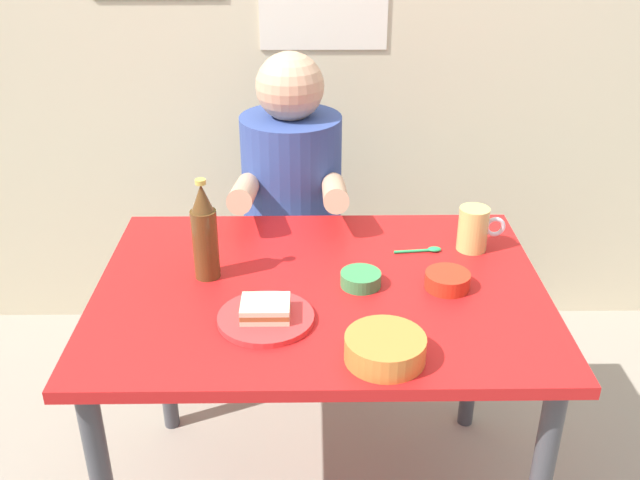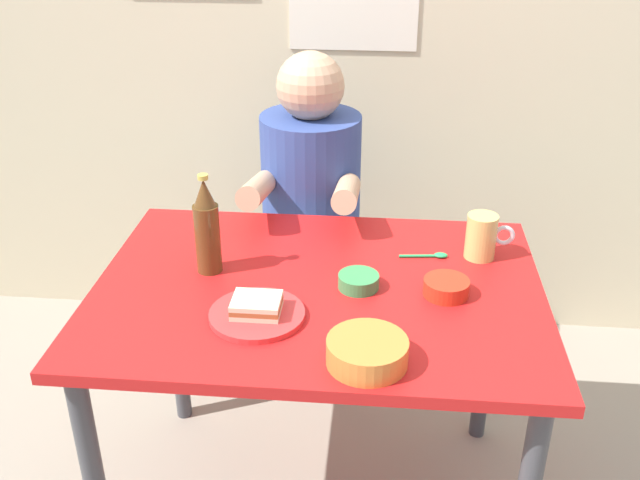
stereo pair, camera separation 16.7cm
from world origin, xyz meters
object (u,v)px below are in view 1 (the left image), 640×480
object	(u,v)px
stool	(294,289)
plate_orange	(266,318)
person_seated	(292,179)
beer_bottle	(205,234)
dining_table	(320,317)
beer_mug	(474,229)
sandwich	(265,309)
sauce_bowl_chili	(447,280)

from	to	relation	value
stool	plate_orange	world-z (taller)	plate_orange
person_seated	beer_bottle	size ratio (longest dim) A/B	2.75
dining_table	plate_orange	distance (m)	0.22
stool	person_seated	size ratio (longest dim) A/B	0.63
beer_bottle	stool	bearing A→B (deg)	71.14
stool	beer_mug	distance (m)	0.80
person_seated	sandwich	bearing A→B (deg)	-93.08
plate_orange	beer_mug	distance (m)	0.64
sandwich	beer_bottle	xyz separation A→B (m)	(-0.16, 0.20, 0.09)
beer_mug	sauce_bowl_chili	xyz separation A→B (m)	(-0.10, -0.20, -0.04)
stool	sandwich	size ratio (longest dim) A/B	4.09
plate_orange	sauce_bowl_chili	size ratio (longest dim) A/B	2.00
sandwich	sauce_bowl_chili	distance (m)	0.46
dining_table	sandwich	world-z (taller)	sandwich
beer_bottle	sauce_bowl_chili	size ratio (longest dim) A/B	2.38
sandwich	beer_bottle	distance (m)	0.27
person_seated	dining_table	bearing A→B (deg)	-82.29
stool	sauce_bowl_chili	distance (m)	0.86
dining_table	beer_mug	size ratio (longest dim) A/B	8.73
beer_bottle	sauce_bowl_chili	world-z (taller)	beer_bottle
beer_bottle	sauce_bowl_chili	xyz separation A→B (m)	(0.59, -0.06, -0.10)
dining_table	sauce_bowl_chili	size ratio (longest dim) A/B	10.00
dining_table	person_seated	xyz separation A→B (m)	(-0.08, 0.62, 0.12)
dining_table	plate_orange	size ratio (longest dim) A/B	5.00
plate_orange	sandwich	bearing A→B (deg)	0.00
plate_orange	stool	bearing A→B (deg)	86.97
beer_mug	sauce_bowl_chili	world-z (taller)	beer_mug
dining_table	beer_bottle	world-z (taller)	beer_bottle
beer_mug	stool	bearing A→B (deg)	138.12
stool	beer_bottle	distance (m)	0.80
plate_orange	sauce_bowl_chili	xyz separation A→B (m)	(0.43, 0.14, 0.02)
stool	sandwich	world-z (taller)	sandwich
person_seated	beer_bottle	xyz separation A→B (m)	(-0.20, -0.57, 0.09)
beer_mug	beer_bottle	bearing A→B (deg)	-168.90
beer_mug	sauce_bowl_chili	bearing A→B (deg)	-116.94
dining_table	stool	xyz separation A→B (m)	(-0.08, 0.63, -0.30)
dining_table	stool	size ratio (longest dim) A/B	2.44
person_seated	beer_mug	bearing A→B (deg)	-41.15
stool	beer_bottle	size ratio (longest dim) A/B	1.72
sauce_bowl_chili	sandwich	bearing A→B (deg)	-162.23
plate_orange	sandwich	size ratio (longest dim) A/B	2.00
dining_table	beer_mug	distance (m)	0.48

